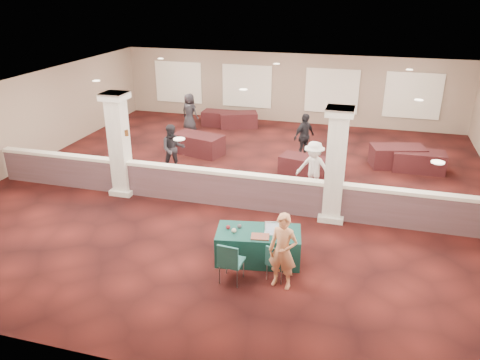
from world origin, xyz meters
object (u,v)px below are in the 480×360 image
(far_table_front_center, at_px, (304,166))
(far_table_back_right, at_px, (397,156))
(far_table_front_right, at_px, (419,161))
(far_table_back_center, at_px, (239,120))
(conf_chair_main, at_px, (276,260))
(woman, at_px, (283,251))
(far_table_back_left, at_px, (221,118))
(attendee_c, at_px, (304,137))
(attendee_d, at_px, (190,112))
(near_table, at_px, (258,246))
(attendee_b, at_px, (313,168))
(conf_chair_side, at_px, (230,260))
(far_table_front_left, at_px, (198,144))
(attendee_a, at_px, (173,149))

(far_table_front_center, xyz_separation_m, far_table_back_right, (3.11, 1.73, 0.05))
(far_table_front_right, height_order, far_table_back_center, far_table_front_right)
(conf_chair_main, xyz_separation_m, woman, (0.16, -0.17, 0.35))
(far_table_front_center, bearing_deg, far_table_back_left, 132.80)
(attendee_c, bearing_deg, far_table_front_right, -58.00)
(far_table_back_center, bearing_deg, conf_chair_main, -70.14)
(far_table_front_center, relative_size, far_table_front_right, 0.93)
(far_table_back_right, bearing_deg, woman, -107.58)
(conf_chair_main, relative_size, far_table_back_right, 0.47)
(conf_chair_main, distance_m, far_table_front_center, 6.36)
(far_table_front_right, bearing_deg, attendee_d, 165.37)
(near_table, relative_size, far_table_back_right, 1.07)
(far_table_back_right, relative_size, attendee_c, 1.06)
(woman, distance_m, far_table_back_center, 12.28)
(far_table_front_right, xyz_separation_m, attendee_d, (-9.58, 2.50, 0.47))
(far_table_back_right, distance_m, attendee_b, 4.20)
(conf_chair_side, bearing_deg, far_table_front_right, 65.81)
(woman, distance_m, far_table_back_right, 8.67)
(conf_chair_main, distance_m, far_table_front_left, 8.72)
(far_table_back_right, height_order, attendee_b, attendee_b)
(far_table_front_left, distance_m, far_table_back_right, 7.40)
(far_table_back_right, xyz_separation_m, attendee_d, (-8.87, 2.25, 0.45))
(woman, height_order, far_table_front_left, woman)
(conf_chair_main, distance_m, far_table_back_center, 12.05)
(attendee_a, bearing_deg, near_table, -74.66)
(far_table_back_left, xyz_separation_m, attendee_a, (0.18, -5.93, 0.52))
(conf_chair_main, relative_size, far_table_front_right, 0.50)
(far_table_back_right, height_order, attendee_d, attendee_d)
(far_table_front_center, height_order, far_table_back_right, far_table_back_right)
(conf_chair_main, height_order, far_table_front_right, conf_chair_main)
(far_table_front_left, relative_size, far_table_back_right, 1.02)
(far_table_back_left, xyz_separation_m, attendee_c, (4.35, -3.40, 0.54))
(far_table_front_center, height_order, far_table_front_right, far_table_front_right)
(conf_chair_main, xyz_separation_m, conf_chair_side, (-0.96, -0.39, 0.07))
(near_table, xyz_separation_m, conf_chair_side, (-0.37, -1.09, 0.21))
(conf_chair_main, xyz_separation_m, far_table_back_center, (-4.09, 11.33, -0.18))
(attendee_b, bearing_deg, attendee_c, 120.25)
(far_table_front_left, height_order, attendee_d, attendee_d)
(conf_chair_main, distance_m, far_table_front_right, 8.58)
(near_table, height_order, far_table_back_left, near_table)
(far_table_back_right, bearing_deg, attendee_a, -160.41)
(far_table_front_right, distance_m, attendee_c, 4.12)
(near_table, bearing_deg, far_table_front_right, 50.24)
(attendee_d, bearing_deg, far_table_front_left, 133.45)
(far_table_back_center, distance_m, attendee_b, 7.79)
(attendee_b, bearing_deg, far_table_front_left, 168.14)
(far_table_back_right, bearing_deg, near_table, -114.51)
(far_table_front_right, bearing_deg, far_table_front_center, -158.83)
(far_table_back_left, xyz_separation_m, far_table_back_center, (0.85, 0.00, 0.00))
(attendee_a, distance_m, attendee_c, 4.88)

